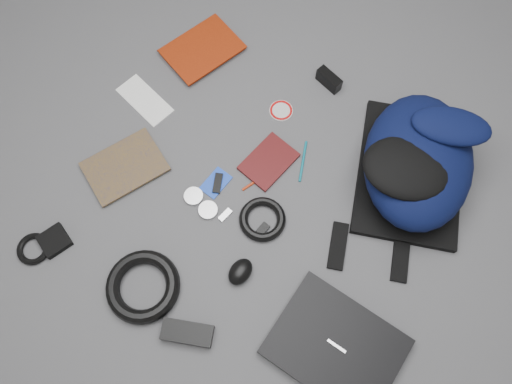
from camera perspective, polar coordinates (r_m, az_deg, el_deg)
The scene contains 23 objects.
ground at distance 1.48m, azimuth 0.00°, elevation -0.28°, with size 4.00×4.00×0.00m, color #4F4F51.
backpack at distance 1.48m, azimuth 18.03°, elevation 3.41°, with size 0.33×0.47×0.20m, color black, non-canonical shape.
laptop at distance 1.38m, azimuth 9.09°, elevation -17.04°, with size 0.33×0.25×0.03m, color black.
textbook_red at distance 1.77m, azimuth -7.97°, elevation 17.62°, with size 0.18×0.24×0.03m, color maroon.
comic_book at distance 1.59m, azimuth -16.07°, elevation 5.09°, with size 0.17×0.23×0.02m, color #AB7E0C.
envelope at distance 1.66m, azimuth -12.60°, elevation 10.21°, with size 0.19×0.09×0.00m, color white.
dvd_case at distance 1.51m, azimuth 1.46°, elevation 3.51°, with size 0.12×0.16×0.01m, color #3E0C0C.
compact_camera at distance 1.65m, azimuth 8.33°, elevation 12.57°, with size 0.09×0.03×0.05m, color black.
sticker_disc at distance 1.60m, azimuth 2.89°, elevation 9.29°, with size 0.07×0.07×0.00m, color silver.
pen_teal at distance 1.52m, azimuth 5.39°, elevation 3.53°, with size 0.01×0.01×0.13m, color #0E6F82.
pen_red at distance 1.49m, azimuth 0.57°, elevation 1.64°, with size 0.01×0.01×0.14m, color #BC2F0E.
id_badge at distance 1.49m, azimuth -4.61°, elevation 1.05°, with size 0.06×0.09×0.00m, color blue.
usb_black at distance 1.49m, azimuth -4.40°, elevation 0.99°, with size 0.02×0.06×0.01m, color black.
usb_silver at distance 1.45m, azimuth -3.54°, elevation -2.65°, with size 0.02×0.04×0.01m, color silver.
key_fob at distance 1.44m, azimuth 0.80°, elevation -4.25°, with size 0.02×0.04×0.01m, color black.
mouse at distance 1.39m, azimuth -1.81°, elevation -9.09°, with size 0.06×0.08×0.04m, color black.
headphone_left at distance 1.48m, azimuth -7.15°, elevation -0.50°, with size 0.06×0.06×0.01m, color silver.
headphone_right at distance 1.46m, azimuth -5.50°, elevation -2.09°, with size 0.06×0.06×0.01m, color #A7A7A9.
cable_coil at distance 1.44m, azimuth 0.74°, elevation -3.13°, with size 0.14×0.14×0.03m, color black.
power_brick at distance 1.38m, azimuth -7.84°, elevation -15.65°, with size 0.14×0.06×0.03m, color black.
power_cord_coil at distance 1.42m, azimuth -12.80°, elevation -10.48°, with size 0.20×0.20×0.04m, color black.
pouch at distance 1.53m, azimuth -22.05°, elevation -5.19°, with size 0.08×0.08×0.02m, color black.
earbud_coil at distance 1.55m, azimuth -24.08°, elevation -5.95°, with size 0.09×0.09×0.02m, color black.
Camera 1 is at (0.26, -0.45, 1.38)m, focal length 35.00 mm.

